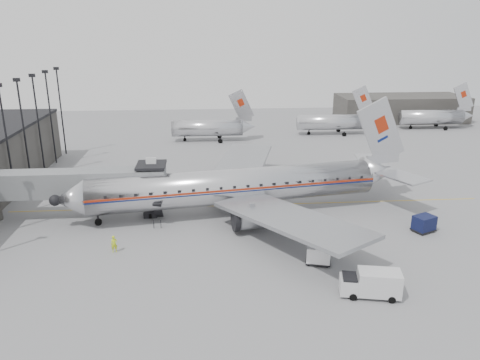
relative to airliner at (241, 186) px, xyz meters
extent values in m
plane|color=slate|center=(-1.69, -3.65, -3.44)|extent=(160.00, 160.00, 0.00)
cube|color=#383633|center=(43.31, 56.35, -0.44)|extent=(30.00, 12.00, 6.00)
cube|color=gold|center=(1.31, 2.35, -3.43)|extent=(60.00, 0.15, 0.01)
cube|color=#585A5C|center=(-23.69, -0.05, 0.86)|extent=(12.00, 2.80, 3.00)
cube|color=#585A5C|center=(-14.69, -0.05, 0.86)|extent=(8.00, 3.00, 3.10)
cube|color=#585A5C|center=(-10.69, 0.35, 0.86)|extent=(3.20, 3.60, 3.20)
cube|color=black|center=(-10.69, 0.35, 2.76)|extent=(3.40, 3.80, 0.30)
cube|color=white|center=(-10.69, 0.35, 3.26)|extent=(1.20, 0.15, 0.80)
cylinder|color=black|center=(-10.99, -0.05, -2.04)|extent=(0.56, 0.56, 2.80)
cube|color=black|center=(-10.99, -0.05, -3.09)|extent=(1.60, 2.20, 0.70)
cylinder|color=black|center=(-10.99, -1.05, -3.14)|extent=(0.30, 0.60, 0.60)
cylinder|color=black|center=(-10.99, 0.95, -3.14)|extent=(0.30, 0.60, 0.60)
cube|color=black|center=(-9.89, -2.35, -1.94)|extent=(0.90, 3.20, 2.90)
cylinder|color=black|center=(-29.19, 6.35, 4.06)|extent=(0.24, 0.24, 15.00)
cylinder|color=black|center=(-29.19, 12.35, 4.06)|extent=(0.24, 0.24, 15.00)
cube|color=black|center=(-29.19, 12.35, 11.56)|extent=(0.90, 0.25, 0.50)
cylinder|color=black|center=(-29.19, 18.35, 4.06)|extent=(0.24, 0.24, 15.00)
cube|color=black|center=(-29.19, 18.35, 11.56)|extent=(0.90, 0.25, 0.50)
cylinder|color=black|center=(-29.19, 24.35, 4.06)|extent=(0.24, 0.24, 15.00)
cube|color=black|center=(-29.19, 24.35, 11.56)|extent=(0.90, 0.25, 0.50)
cylinder|color=black|center=(-29.19, 30.35, 4.06)|extent=(0.24, 0.24, 15.00)
cube|color=black|center=(-29.19, 30.35, 11.56)|extent=(0.90, 0.25, 0.50)
cylinder|color=silver|center=(-3.69, 38.35, -0.84)|extent=(14.00, 3.20, 3.20)
cube|color=silver|center=(3.11, 38.35, 3.56)|extent=(5.17, 0.26, 6.52)
cylinder|color=black|center=(-8.19, 38.35, -2.94)|extent=(0.24, 0.24, 1.00)
cylinder|color=silver|center=(22.31, 42.35, -0.84)|extent=(14.00, 3.20, 3.20)
cube|color=silver|center=(29.11, 42.35, 3.56)|extent=(5.17, 0.26, 6.52)
cylinder|color=black|center=(17.81, 42.35, -2.94)|extent=(0.24, 0.24, 1.00)
cylinder|color=silver|center=(46.31, 46.35, -0.84)|extent=(14.00, 3.20, 3.20)
cube|color=silver|center=(53.11, 46.35, 3.56)|extent=(5.17, 0.26, 6.52)
cylinder|color=black|center=(41.81, 46.35, -2.94)|extent=(0.24, 0.24, 1.00)
cylinder|color=silver|center=(-0.85, -0.14, 0.01)|extent=(34.70, 9.64, 4.25)
cone|color=silver|center=(-19.57, -3.13, 0.01)|extent=(4.07, 4.74, 4.25)
cone|color=silver|center=(18.21, 2.91, 0.47)|extent=(5.17, 4.71, 4.04)
cube|color=#A0230B|center=(-0.85, -0.14, 0.30)|extent=(34.71, 9.68, 0.21)
cube|color=#091855|center=(-0.85, -0.14, 0.03)|extent=(34.71, 9.68, 0.11)
cube|color=silver|center=(17.87, 2.85, 5.75)|extent=(7.02, 1.45, 8.83)
cube|color=gray|center=(0.92, 10.62, -0.33)|extent=(10.84, 19.38, 1.36)
cube|color=gray|center=(4.18, -9.80, -0.33)|extent=(15.32, 18.85, 1.36)
cylinder|color=gray|center=(-1.23, 5.85, -1.77)|extent=(4.24, 3.00, 2.41)
cylinder|color=gray|center=(0.66, -5.94, -1.77)|extent=(4.24, 3.00, 2.41)
cylinder|color=black|center=(-16.73, -2.67, -2.69)|extent=(0.23, 0.23, 1.49)
cylinder|color=black|center=(0.95, 3.18, -2.63)|extent=(0.30, 0.30, 1.61)
cylinder|color=black|center=(0.95, 3.18, -2.92)|extent=(1.20, 0.58, 1.15)
cylinder|color=black|center=(1.89, -2.72, -2.63)|extent=(0.30, 0.30, 1.61)
cylinder|color=black|center=(1.89, -2.72, -2.92)|extent=(1.20, 0.58, 1.15)
cube|color=silver|center=(9.98, -19.77, -2.12)|extent=(3.85, 2.64, 2.05)
cube|color=silver|center=(7.59, -19.27, -2.51)|extent=(1.91, 2.14, 1.37)
cube|color=black|center=(7.59, -19.27, -1.92)|extent=(1.49, 1.87, 0.59)
cylinder|color=black|center=(7.69, -20.19, -3.12)|extent=(0.66, 0.37, 0.63)
cylinder|color=black|center=(8.06, -18.47, -3.12)|extent=(0.66, 0.37, 0.63)
cylinder|color=black|center=(10.76, -20.84, -3.12)|extent=(0.66, 0.37, 0.63)
cylinder|color=black|center=(11.12, -19.11, -3.12)|extent=(0.66, 0.37, 0.63)
cube|color=#0D1235|center=(19.77, -7.28, -2.38)|extent=(2.73, 2.45, 1.56)
cube|color=black|center=(19.77, -7.28, -3.21)|extent=(2.87, 2.60, 0.13)
cylinder|color=black|center=(19.23, -8.25, -3.27)|extent=(0.36, 0.26, 0.34)
cylinder|color=black|center=(20.86, -7.52, -3.27)|extent=(0.36, 0.26, 0.34)
cylinder|color=black|center=(18.68, -7.03, -3.27)|extent=(0.36, 0.26, 0.34)
cylinder|color=black|center=(20.30, -6.30, -3.27)|extent=(0.36, 0.26, 0.34)
cube|color=white|center=(6.31, -13.65, -2.39)|extent=(2.56, 2.17, 1.54)
cube|color=black|center=(6.31, -13.65, -3.22)|extent=(2.69, 2.30, 0.13)
cylinder|color=black|center=(5.29, -14.06, -3.27)|extent=(0.35, 0.21, 0.33)
cylinder|color=black|center=(6.98, -14.52, -3.27)|extent=(0.35, 0.21, 0.33)
cylinder|color=black|center=(5.63, -12.79, -3.27)|extent=(0.35, 0.21, 0.33)
cylinder|color=black|center=(7.33, -13.25, -3.27)|extent=(0.35, 0.21, 0.33)
imported|color=#C4DF1A|center=(-13.69, -9.65, -2.55)|extent=(0.74, 0.58, 1.78)
camera|label=1|loc=(-4.40, -53.30, 18.30)|focal=35.00mm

